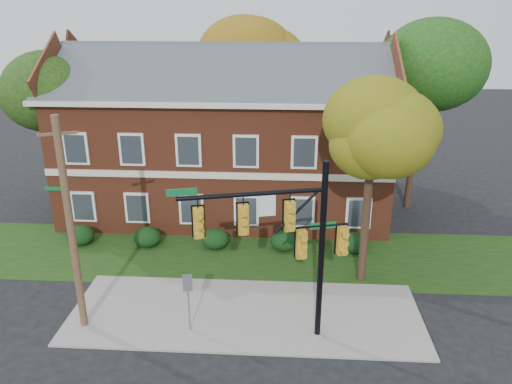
# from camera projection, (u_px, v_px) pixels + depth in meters

# --- Properties ---
(ground) EXTENTS (120.00, 120.00, 0.00)m
(ground) POSITION_uv_depth(u_px,v_px,m) (243.00, 329.00, 19.12)
(ground) COLOR black
(ground) RESTS_ON ground
(sidewalk) EXTENTS (14.00, 5.00, 0.08)m
(sidewalk) POSITION_uv_depth(u_px,v_px,m) (245.00, 313.00, 20.04)
(sidewalk) COLOR gray
(sidewalk) RESTS_ON ground
(grass_strip) EXTENTS (30.00, 6.00, 0.04)m
(grass_strip) POSITION_uv_depth(u_px,v_px,m) (254.00, 255.00, 24.72)
(grass_strip) COLOR #193811
(grass_strip) RESTS_ON ground
(apartment_building) EXTENTS (18.80, 8.80, 9.74)m
(apartment_building) POSITION_uv_depth(u_px,v_px,m) (225.00, 129.00, 28.64)
(apartment_building) COLOR brown
(apartment_building) RESTS_ON ground
(hedge_far_left) EXTENTS (1.40, 1.26, 1.05)m
(hedge_far_left) POSITION_uv_depth(u_px,v_px,m) (80.00, 235.00, 25.71)
(hedge_far_left) COLOR black
(hedge_far_left) RESTS_ON ground
(hedge_left) EXTENTS (1.40, 1.26, 1.05)m
(hedge_left) POSITION_uv_depth(u_px,v_px,m) (147.00, 237.00, 25.51)
(hedge_left) COLOR black
(hedge_left) RESTS_ON ground
(hedge_center) EXTENTS (1.40, 1.26, 1.05)m
(hedge_center) POSITION_uv_depth(u_px,v_px,m) (215.00, 239.00, 25.31)
(hedge_center) COLOR black
(hedge_center) RESTS_ON ground
(hedge_right) EXTENTS (1.40, 1.26, 1.05)m
(hedge_right) POSITION_uv_depth(u_px,v_px,m) (284.00, 241.00, 25.11)
(hedge_right) COLOR black
(hedge_right) RESTS_ON ground
(hedge_far_right) EXTENTS (1.40, 1.26, 1.05)m
(hedge_far_right) POSITION_uv_depth(u_px,v_px,m) (354.00, 243.00, 24.91)
(hedge_far_right) COLOR black
(hedge_far_right) RESTS_ON ground
(tree_near_right) EXTENTS (4.50, 4.25, 8.58)m
(tree_near_right) POSITION_uv_depth(u_px,v_px,m) (379.00, 137.00, 20.08)
(tree_near_right) COLOR black
(tree_near_right) RESTS_ON ground
(tree_left_rear) EXTENTS (5.40, 5.10, 8.88)m
(tree_left_rear) POSITION_uv_depth(u_px,v_px,m) (48.00, 101.00, 27.56)
(tree_left_rear) COLOR black
(tree_left_rear) RESTS_ON ground
(tree_right_rear) EXTENTS (6.30, 5.95, 10.62)m
(tree_right_rear) POSITION_uv_depth(u_px,v_px,m) (428.00, 73.00, 27.68)
(tree_right_rear) COLOR black
(tree_right_rear) RESTS_ON ground
(tree_far_rear) EXTENTS (6.84, 6.46, 11.52)m
(tree_far_rear) POSITION_uv_depth(u_px,v_px,m) (257.00, 48.00, 34.52)
(tree_far_rear) COLOR black
(tree_far_rear) RESTS_ON ground
(traffic_signal) EXTENTS (6.03, 1.65, 6.89)m
(traffic_signal) POSITION_uv_depth(u_px,v_px,m) (288.00, 236.00, 16.98)
(traffic_signal) COLOR gray
(traffic_signal) RESTS_ON ground
(utility_pole) EXTENTS (1.24, 0.53, 8.28)m
(utility_pole) POSITION_uv_depth(u_px,v_px,m) (71.00, 227.00, 17.84)
(utility_pole) COLOR brown
(utility_pole) RESTS_ON ground
(sign_post) EXTENTS (0.36, 0.10, 2.45)m
(sign_post) POSITION_uv_depth(u_px,v_px,m) (188.00, 293.00, 18.44)
(sign_post) COLOR slate
(sign_post) RESTS_ON ground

